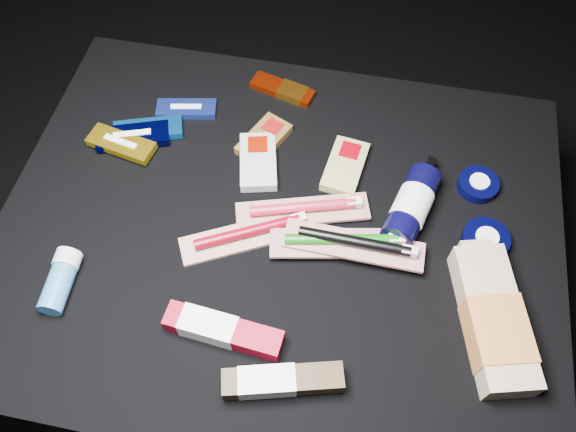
% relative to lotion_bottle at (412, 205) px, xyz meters
% --- Properties ---
extents(ground, '(3.00, 3.00, 0.00)m').
position_rel_lotion_bottle_xyz_m(ground, '(-0.22, -0.07, -0.43)').
color(ground, black).
rests_on(ground, ground).
extents(cloth_table, '(0.98, 0.78, 0.40)m').
position_rel_lotion_bottle_xyz_m(cloth_table, '(-0.22, -0.07, -0.23)').
color(cloth_table, black).
rests_on(cloth_table, ground).
extents(luna_bar_0, '(0.12, 0.07, 0.02)m').
position_rel_lotion_bottle_xyz_m(luna_bar_0, '(-0.45, 0.16, -0.02)').
color(luna_bar_0, '#2137A5').
rests_on(luna_bar_0, cloth_table).
extents(luna_bar_1, '(0.14, 0.09, 0.02)m').
position_rel_lotion_bottle_xyz_m(luna_bar_1, '(-0.51, 0.09, -0.02)').
color(luna_bar_1, '#0D51A0').
rests_on(luna_bar_1, cloth_table).
extents(luna_bar_2, '(0.15, 0.09, 0.02)m').
position_rel_lotion_bottle_xyz_m(luna_bar_2, '(-0.53, 0.06, -0.02)').
color(luna_bar_2, black).
rests_on(luna_bar_2, cloth_table).
extents(luna_bar_3, '(0.13, 0.07, 0.02)m').
position_rel_lotion_bottle_xyz_m(luna_bar_3, '(-0.55, 0.04, -0.01)').
color(luna_bar_3, '#AA8411').
rests_on(luna_bar_3, cloth_table).
extents(clif_bar_0, '(0.10, 0.12, 0.02)m').
position_rel_lotion_bottle_xyz_m(clif_bar_0, '(-0.28, 0.11, -0.02)').
color(clif_bar_0, brown).
rests_on(clif_bar_0, cloth_table).
extents(clif_bar_1, '(0.09, 0.13, 0.02)m').
position_rel_lotion_bottle_xyz_m(clif_bar_1, '(-0.29, 0.06, -0.02)').
color(clif_bar_1, '#ABABA4').
rests_on(clif_bar_1, cloth_table).
extents(clif_bar_2, '(0.08, 0.13, 0.02)m').
position_rel_lotion_bottle_xyz_m(clif_bar_2, '(-0.12, 0.08, -0.02)').
color(clif_bar_2, tan).
rests_on(clif_bar_2, cloth_table).
extents(power_bar, '(0.14, 0.07, 0.02)m').
position_rel_lotion_bottle_xyz_m(power_bar, '(-0.27, 0.24, -0.02)').
color(power_bar, maroon).
rests_on(power_bar, cloth_table).
extents(lotion_bottle, '(0.10, 0.19, 0.06)m').
position_rel_lotion_bottle_xyz_m(lotion_bottle, '(0.00, 0.00, 0.00)').
color(lotion_bottle, black).
rests_on(lotion_bottle, cloth_table).
extents(cream_tin_upper, '(0.07, 0.07, 0.02)m').
position_rel_lotion_bottle_xyz_m(cream_tin_upper, '(0.12, 0.08, -0.02)').
color(cream_tin_upper, black).
rests_on(cream_tin_upper, cloth_table).
extents(cream_tin_lower, '(0.08, 0.08, 0.02)m').
position_rel_lotion_bottle_xyz_m(cream_tin_lower, '(0.13, -0.03, -0.02)').
color(cream_tin_lower, black).
rests_on(cream_tin_lower, cloth_table).
extents(bodywash_bottle, '(0.14, 0.25, 0.05)m').
position_rel_lotion_bottle_xyz_m(bodywash_bottle, '(0.14, -0.18, -0.01)').
color(bodywash_bottle, tan).
rests_on(bodywash_bottle, cloth_table).
extents(deodorant_stick, '(0.05, 0.11, 0.04)m').
position_rel_lotion_bottle_xyz_m(deodorant_stick, '(-0.54, -0.25, -0.01)').
color(deodorant_stick, '#2A6191').
rests_on(deodorant_stick, cloth_table).
extents(toothbrush_pack_0, '(0.23, 0.16, 0.03)m').
position_rel_lotion_bottle_xyz_m(toothbrush_pack_0, '(-0.27, -0.10, -0.02)').
color(toothbrush_pack_0, beige).
rests_on(toothbrush_pack_0, cloth_table).
extents(toothbrush_pack_1, '(0.24, 0.12, 0.03)m').
position_rel_lotion_bottle_xyz_m(toothbrush_pack_1, '(-0.18, -0.04, -0.01)').
color(toothbrush_pack_1, '#B4AAA7').
rests_on(toothbrush_pack_1, cloth_table).
extents(toothbrush_pack_2, '(0.24, 0.10, 0.03)m').
position_rel_lotion_bottle_xyz_m(toothbrush_pack_2, '(-0.11, -0.09, -0.01)').
color(toothbrush_pack_2, '#ADA3A0').
rests_on(toothbrush_pack_2, cloth_table).
extents(toothbrush_pack_3, '(0.24, 0.06, 0.03)m').
position_rel_lotion_bottle_xyz_m(toothbrush_pack_3, '(-0.08, -0.09, 0.00)').
color(toothbrush_pack_3, '#A7A09D').
rests_on(toothbrush_pack_3, cloth_table).
extents(toothpaste_carton_red, '(0.19, 0.06, 0.04)m').
position_rel_lotion_bottle_xyz_m(toothpaste_carton_red, '(-0.27, -0.28, -0.01)').
color(toothpaste_carton_red, maroon).
rests_on(toothpaste_carton_red, cloth_table).
extents(toothpaste_carton_green, '(0.18, 0.08, 0.03)m').
position_rel_lotion_bottle_xyz_m(toothpaste_carton_green, '(-0.17, -0.34, -0.01)').
color(toothpaste_carton_green, '#2F200F').
rests_on(toothpaste_carton_green, cloth_table).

